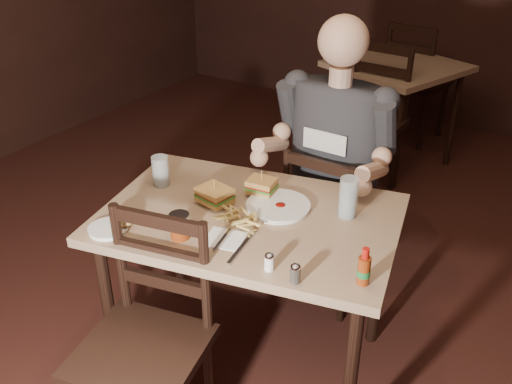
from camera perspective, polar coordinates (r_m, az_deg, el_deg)
The scene contains 24 objects.
room_shell at distance 1.73m, azimuth 1.41°, elevation 10.78°, with size 7.00×7.00×7.00m.
main_table at distance 2.30m, azimuth -0.66°, elevation -4.11°, with size 1.29×1.00×0.77m.
bg_table at distance 4.30m, azimuth 13.83°, elevation 11.24°, with size 1.03×1.03×0.77m.
chair_far at distance 2.86m, azimuth 7.48°, elevation -3.15°, with size 0.40×0.43×0.86m, color black, non-canonical shape.
chair_near at distance 2.14m, azimuth -11.46°, elevation -15.41°, with size 0.43×0.47×0.93m, color black, non-canonical shape.
bg_chair_far at distance 4.87m, azimuth 15.78°, elevation 10.59°, with size 0.45×0.49×0.97m, color black, non-canonical shape.
bg_chair_near at distance 3.88m, azimuth 10.75°, elevation 6.65°, with size 0.46×0.50×0.99m, color black, non-canonical shape.
diner at distance 2.58m, azimuth 7.69°, elevation 6.06°, with size 0.58×0.46×1.00m, color #2B2B2F, non-canonical shape.
dinner_plate at distance 2.29m, azimuth 2.23°, elevation -1.50°, with size 0.25×0.25×0.01m, color white.
sandwich_left at distance 2.30m, azimuth -4.18°, elevation 0.22°, with size 0.13×0.11×0.11m, color #BF8F48, non-canonical shape.
sandwich_right at distance 2.36m, azimuth 0.57°, elevation 1.03°, with size 0.11×0.09×0.10m, color #BF8F48, non-canonical shape.
fries_pile at distance 2.18m, azimuth -1.79°, elevation -2.49°, with size 0.22×0.16×0.04m, color tan, non-canonical shape.
ketchup_dollop at distance 2.28m, azimuth 2.46°, elevation -1.31°, with size 0.04×0.04×0.01m, color maroon.
glass_left at distance 2.48m, azimuth -9.52°, elevation 2.08°, with size 0.07×0.07×0.13m, color silver.
glass_right at distance 2.24m, azimuth 9.21°, elevation -0.55°, with size 0.07×0.07×0.17m, color silver.
hot_sauce at distance 1.89m, azimuth 10.78°, elevation -7.29°, with size 0.04×0.04×0.14m, color maroon, non-canonical shape.
salt_shaker at distance 1.94m, azimuth 1.34°, elevation -7.02°, with size 0.03×0.03×0.06m, color white, non-canonical shape.
pepper_shaker at distance 1.89m, azimuth 3.94°, elevation -8.17°, with size 0.04×0.04×0.07m, color #38332D, non-canonical shape.
syrup_dispenser at distance 2.11m, azimuth -7.64°, elevation -3.38°, with size 0.08×0.08×0.10m, color maroon, non-canonical shape.
napkin at distance 2.11m, azimuth -3.15°, elevation -4.69°, with size 0.14×0.13×0.00m, color white.
knife at distance 2.06m, azimuth -1.37°, elevation -5.42°, with size 0.01×0.23×0.01m, color silver.
fork at distance 2.10m, azimuth -3.40°, elevation -4.77°, with size 0.01×0.16×0.00m, color silver.
side_plate at distance 2.22m, azimuth -14.55°, elevation -3.66°, with size 0.15×0.15×0.01m, color white.
bread_roll at distance 2.21m, azimuth -13.23°, elevation -2.57°, with size 0.10×0.08×0.06m, color #DBAF70.
Camera 1 is at (0.83, -1.42, 1.95)m, focal length 40.00 mm.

